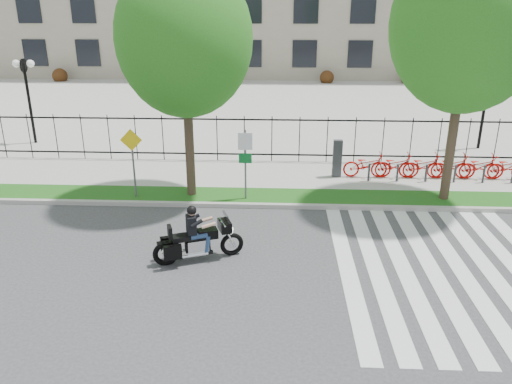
{
  "coord_description": "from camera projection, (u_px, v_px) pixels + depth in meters",
  "views": [
    {
      "loc": [
        0.32,
        -11.96,
        6.6
      ],
      "look_at": [
        -0.4,
        3.0,
        0.99
      ],
      "focal_mm": 35.0,
      "sensor_mm": 36.0,
      "label": 1
    }
  ],
  "objects": [
    {
      "name": "sign_pole_regulatory",
      "position": [
        245.0,
        156.0,
        17.23
      ],
      "size": [
        0.5,
        0.09,
        2.5
      ],
      "color": "#59595B",
      "rests_on": "grass_verge"
    },
    {
      "name": "plaza",
      "position": [
        275.0,
        100.0,
        36.89
      ],
      "size": [
        80.0,
        34.0,
        0.1
      ],
      "primitive_type": "cube",
      "color": "#A9A79E",
      "rests_on": "ground"
    },
    {
      "name": "curb",
      "position": [
        269.0,
        206.0,
        17.33
      ],
      "size": [
        60.0,
        0.2,
        0.15
      ],
      "primitive_type": "cube",
      "color": "#A09E97",
      "rests_on": "ground"
    },
    {
      "name": "street_tree_2",
      "position": [
        468.0,
        25.0,
        15.76
      ],
      "size": [
        4.9,
        4.9,
        8.71
      ],
      "color": "#3C2920",
      "rests_on": "grass_verge"
    },
    {
      "name": "motorcycle_rider",
      "position": [
        198.0,
        238.0,
        13.59
      ],
      "size": [
        2.42,
        1.26,
        1.96
      ],
      "color": "black",
      "rests_on": "ground"
    },
    {
      "name": "sign_pole_warning",
      "position": [
        132.0,
        154.0,
        17.41
      ],
      "size": [
        0.78,
        0.09,
        2.49
      ],
      "color": "#59595B",
      "rests_on": "grass_verge"
    },
    {
      "name": "bike_share_station",
      "position": [
        478.0,
        167.0,
        19.66
      ],
      "size": [
        11.12,
        0.87,
        1.5
      ],
      "color": "#2D2D33",
      "rests_on": "sidewalk"
    },
    {
      "name": "ground",
      "position": [
        265.0,
        265.0,
        13.52
      ],
      "size": [
        120.0,
        120.0,
        0.0
      ],
      "primitive_type": "plane",
      "color": "#363638",
      "rests_on": "ground"
    },
    {
      "name": "lamp_post_left",
      "position": [
        26.0,
        80.0,
        24.15
      ],
      "size": [
        1.06,
        0.7,
        4.25
      ],
      "color": "black",
      "rests_on": "ground"
    },
    {
      "name": "street_tree_1",
      "position": [
        184.0,
        39.0,
        16.32
      ],
      "size": [
        4.52,
        4.52,
        8.04
      ],
      "color": "#3C2920",
      "rests_on": "grass_verge"
    },
    {
      "name": "grass_verge",
      "position": [
        269.0,
        197.0,
        18.12
      ],
      "size": [
        60.0,
        1.5,
        0.15
      ],
      "primitive_type": "cube",
      "color": "#185415",
      "rests_on": "ground"
    },
    {
      "name": "sidewalk",
      "position": [
        271.0,
        175.0,
        20.46
      ],
      "size": [
        60.0,
        3.5,
        0.15
      ],
      "primitive_type": "cube",
      "color": "#A9A79E",
      "rests_on": "ground"
    },
    {
      "name": "crosswalk_stripes",
      "position": [
        446.0,
        269.0,
        13.3
      ],
      "size": [
        5.7,
        8.0,
        0.01
      ],
      "primitive_type": null,
      "color": "silver",
      "rests_on": "ground"
    },
    {
      "name": "iron_fence",
      "position": [
        272.0,
        139.0,
        21.72
      ],
      "size": [
        30.0,
        0.06,
        2.0
      ],
      "primitive_type": null,
      "color": "black",
      "rests_on": "sidewalk"
    },
    {
      "name": "lamp_post_right",
      "position": [
        488.0,
        84.0,
        23.17
      ],
      "size": [
        1.06,
        0.7,
        4.25
      ],
      "color": "black",
      "rests_on": "ground"
    }
  ]
}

